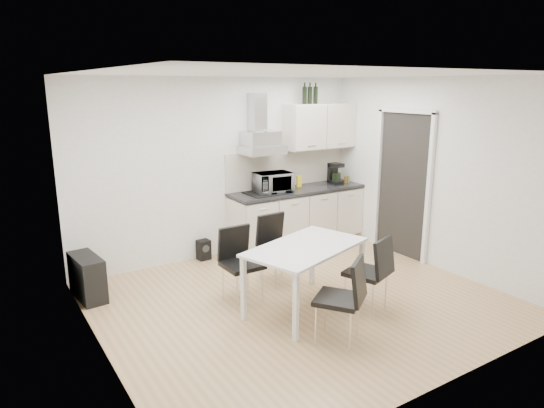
{
  "coord_description": "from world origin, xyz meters",
  "views": [
    {
      "loc": [
        -3.13,
        -4.29,
        2.49
      ],
      "look_at": [
        -0.11,
        0.46,
        1.1
      ],
      "focal_mm": 32.0,
      "sensor_mm": 36.0,
      "label": 1
    }
  ],
  "objects_px": {
    "dining_table": "(306,253)",
    "chair_far_left": "(242,266)",
    "kitchenette": "(298,194)",
    "chair_near_left": "(338,300)",
    "guitar_amp": "(87,277)",
    "chair_far_right": "(279,250)",
    "chair_near_right": "(366,274)",
    "floor_speaker": "(204,250)"
  },
  "relations": [
    {
      "from": "dining_table",
      "to": "chair_far_left",
      "type": "relative_size",
      "value": 1.79
    },
    {
      "from": "kitchenette",
      "to": "chair_near_left",
      "type": "distance_m",
      "value": 3.06
    },
    {
      "from": "dining_table",
      "to": "guitar_amp",
      "type": "relative_size",
      "value": 2.41
    },
    {
      "from": "dining_table",
      "to": "chair_near_left",
      "type": "distance_m",
      "value": 0.81
    },
    {
      "from": "chair_far_left",
      "to": "chair_far_right",
      "type": "height_order",
      "value": "same"
    },
    {
      "from": "chair_far_right",
      "to": "chair_near_right",
      "type": "xyz_separation_m",
      "value": [
        0.39,
        -1.19,
        0.0
      ]
    },
    {
      "from": "dining_table",
      "to": "chair_near_right",
      "type": "xyz_separation_m",
      "value": [
        0.55,
        -0.4,
        -0.23
      ]
    },
    {
      "from": "kitchenette",
      "to": "floor_speaker",
      "type": "relative_size",
      "value": 8.63
    },
    {
      "from": "kitchenette",
      "to": "guitar_amp",
      "type": "height_order",
      "value": "kitchenette"
    },
    {
      "from": "dining_table",
      "to": "floor_speaker",
      "type": "xyz_separation_m",
      "value": [
        -0.3,
        2.09,
        -0.52
      ]
    },
    {
      "from": "dining_table",
      "to": "floor_speaker",
      "type": "bearing_deg",
      "value": 80.03
    },
    {
      "from": "floor_speaker",
      "to": "guitar_amp",
      "type": "bearing_deg",
      "value": -169.01
    },
    {
      "from": "guitar_amp",
      "to": "floor_speaker",
      "type": "xyz_separation_m",
      "value": [
        1.72,
        0.47,
        -0.12
      ]
    },
    {
      "from": "chair_far_right",
      "to": "guitar_amp",
      "type": "height_order",
      "value": "chair_far_right"
    },
    {
      "from": "chair_near_left",
      "to": "guitar_amp",
      "type": "height_order",
      "value": "chair_near_left"
    },
    {
      "from": "floor_speaker",
      "to": "chair_near_right",
      "type": "bearing_deg",
      "value": -75.49
    },
    {
      "from": "kitchenette",
      "to": "chair_far_left",
      "type": "height_order",
      "value": "kitchenette"
    },
    {
      "from": "dining_table",
      "to": "chair_near_left",
      "type": "bearing_deg",
      "value": -120.47
    },
    {
      "from": "guitar_amp",
      "to": "kitchenette",
      "type": "bearing_deg",
      "value": -0.5
    },
    {
      "from": "dining_table",
      "to": "chair_far_left",
      "type": "bearing_deg",
      "value": 114.78
    },
    {
      "from": "chair_far_right",
      "to": "chair_near_left",
      "type": "bearing_deg",
      "value": 75.75
    },
    {
      "from": "chair_far_left",
      "to": "guitar_amp",
      "type": "height_order",
      "value": "chair_far_left"
    },
    {
      "from": "chair_far_right",
      "to": "kitchenette",
      "type": "bearing_deg",
      "value": -136.66
    },
    {
      "from": "floor_speaker",
      "to": "chair_near_left",
      "type": "bearing_deg",
      "value": -91.63
    },
    {
      "from": "chair_near_left",
      "to": "chair_near_right",
      "type": "distance_m",
      "value": 0.8
    },
    {
      "from": "dining_table",
      "to": "chair_near_left",
      "type": "xyz_separation_m",
      "value": [
        -0.17,
        -0.76,
        -0.23
      ]
    },
    {
      "from": "chair_near_right",
      "to": "floor_speaker",
      "type": "bearing_deg",
      "value": 88.55
    },
    {
      "from": "dining_table",
      "to": "guitar_amp",
      "type": "height_order",
      "value": "dining_table"
    },
    {
      "from": "floor_speaker",
      "to": "kitchenette",
      "type": "bearing_deg",
      "value": -10.42
    },
    {
      "from": "chair_far_left",
      "to": "chair_near_right",
      "type": "height_order",
      "value": "same"
    },
    {
      "from": "chair_near_left",
      "to": "floor_speaker",
      "type": "relative_size",
      "value": 3.01
    },
    {
      "from": "chair_near_left",
      "to": "floor_speaker",
      "type": "bearing_deg",
      "value": 57.04
    },
    {
      "from": "dining_table",
      "to": "chair_near_right",
      "type": "relative_size",
      "value": 1.79
    },
    {
      "from": "guitar_amp",
      "to": "chair_far_right",
      "type": "bearing_deg",
      "value": -26.57
    },
    {
      "from": "chair_far_left",
      "to": "guitar_amp",
      "type": "relative_size",
      "value": 1.34
    },
    {
      "from": "kitchenette",
      "to": "guitar_amp",
      "type": "distance_m",
      "value": 3.35
    },
    {
      "from": "kitchenette",
      "to": "floor_speaker",
      "type": "bearing_deg",
      "value": 173.98
    },
    {
      "from": "chair_near_right",
      "to": "chair_near_left",
      "type": "bearing_deg",
      "value": -173.66
    },
    {
      "from": "chair_far_left",
      "to": "floor_speaker",
      "type": "relative_size",
      "value": 3.01
    },
    {
      "from": "guitar_amp",
      "to": "dining_table",
      "type": "bearing_deg",
      "value": -44.38
    },
    {
      "from": "chair_near_right",
      "to": "guitar_amp",
      "type": "distance_m",
      "value": 3.27
    },
    {
      "from": "dining_table",
      "to": "chair_far_left",
      "type": "xyz_separation_m",
      "value": [
        -0.51,
        0.54,
        -0.23
      ]
    }
  ]
}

